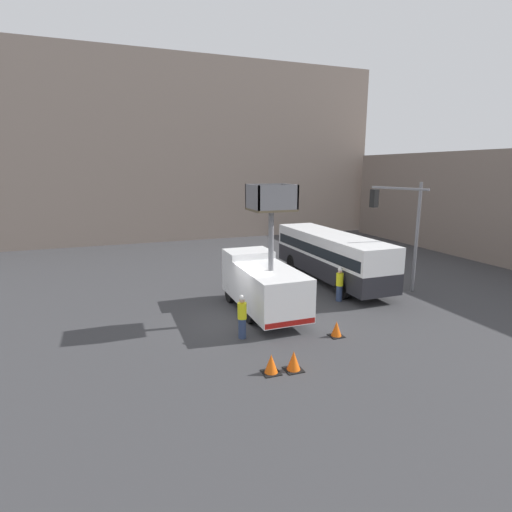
# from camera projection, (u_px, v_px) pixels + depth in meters

# --- Properties ---
(ground_plane) EXTENTS (120.00, 120.00, 0.00)m
(ground_plane) POSITION_uv_depth(u_px,v_px,m) (237.00, 320.00, 18.59)
(ground_plane) COLOR #38383A
(building_backdrop_far) EXTENTS (44.00, 10.00, 17.21)m
(building_backdrop_far) POSITION_uv_depth(u_px,v_px,m) (157.00, 152.00, 41.32)
(building_backdrop_far) COLOR gray
(building_backdrop_far) RESTS_ON ground_plane
(utility_truck) EXTENTS (2.35, 6.18, 6.25)m
(utility_truck) POSITION_uv_depth(u_px,v_px,m) (263.00, 282.00, 19.28)
(utility_truck) COLOR white
(utility_truck) RESTS_ON ground_plane
(city_bus) EXTENTS (2.54, 10.22, 3.00)m
(city_bus) POSITION_uv_depth(u_px,v_px,m) (331.00, 253.00, 24.68)
(city_bus) COLOR #232328
(city_bus) RESTS_ON ground_plane
(traffic_light_pole) EXTENTS (3.83, 3.57, 6.20)m
(traffic_light_pole) POSITION_uv_depth(u_px,v_px,m) (403.00, 220.00, 21.52)
(traffic_light_pole) COLOR slate
(traffic_light_pole) RESTS_ON ground_plane
(road_worker_near_truck) EXTENTS (0.38, 0.38, 1.88)m
(road_worker_near_truck) POSITION_uv_depth(u_px,v_px,m) (242.00, 317.00, 16.46)
(road_worker_near_truck) COLOR navy
(road_worker_near_truck) RESTS_ON ground_plane
(road_worker_directing) EXTENTS (0.38, 0.38, 1.86)m
(road_worker_directing) POSITION_uv_depth(u_px,v_px,m) (340.00, 284.00, 21.12)
(road_worker_directing) COLOR navy
(road_worker_directing) RESTS_ON ground_plane
(traffic_cone_near_truck) EXTENTS (0.60, 0.60, 0.69)m
(traffic_cone_near_truck) POSITION_uv_depth(u_px,v_px,m) (271.00, 364.00, 13.73)
(traffic_cone_near_truck) COLOR black
(traffic_cone_near_truck) RESTS_ON ground_plane
(traffic_cone_mid_road) EXTENTS (0.58, 0.58, 0.66)m
(traffic_cone_mid_road) POSITION_uv_depth(u_px,v_px,m) (336.00, 329.00, 16.76)
(traffic_cone_mid_road) COLOR black
(traffic_cone_mid_road) RESTS_ON ground_plane
(traffic_cone_far_side) EXTENTS (0.62, 0.62, 0.71)m
(traffic_cone_far_side) POSITION_uv_depth(u_px,v_px,m) (294.00, 361.00, 13.93)
(traffic_cone_far_side) COLOR black
(traffic_cone_far_side) RESTS_ON ground_plane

